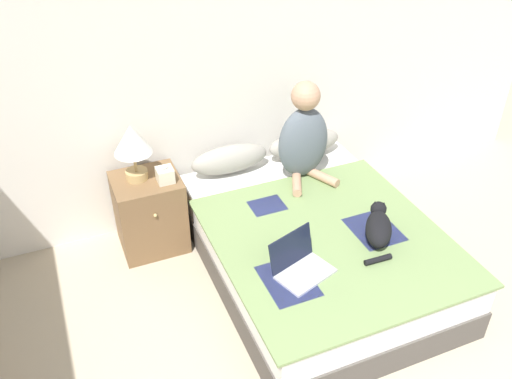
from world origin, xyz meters
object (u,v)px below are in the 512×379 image
(pillow_far, at_px, (304,143))
(laptop_open, at_px, (300,265))
(tissue_box, at_px, (165,175))
(pillow_near, at_px, (230,159))
(bed, at_px, (315,248))
(nightstand, at_px, (150,213))
(table_lamp, at_px, (132,143))
(person_sitting, at_px, (304,137))
(cat_tabby, at_px, (379,227))

(pillow_far, distance_m, laptop_open, 1.44)
(pillow_far, bearing_deg, tissue_box, -171.78)
(pillow_far, bearing_deg, laptop_open, -117.75)
(tissue_box, bearing_deg, pillow_near, 17.49)
(pillow_near, distance_m, pillow_far, 0.67)
(tissue_box, bearing_deg, bed, -37.78)
(laptop_open, height_order, nightstand, laptop_open)
(pillow_far, xyz_separation_m, nightstand, (-1.37, -0.09, -0.27))
(bed, height_order, nightstand, nightstand)
(table_lamp, bearing_deg, pillow_near, 4.56)
(laptop_open, xyz_separation_m, table_lamp, (-0.75, 1.21, 0.41))
(pillow_near, height_order, person_sitting, person_sitting)
(pillow_far, bearing_deg, cat_tabby, -91.69)
(laptop_open, bearing_deg, pillow_near, 71.28)
(pillow_near, relative_size, cat_tabby, 1.46)
(pillow_near, distance_m, laptop_open, 1.27)
(cat_tabby, distance_m, tissue_box, 1.57)
(pillow_near, bearing_deg, table_lamp, -175.44)
(pillow_near, height_order, pillow_far, same)
(cat_tabby, bearing_deg, nightstand, 82.96)
(pillow_far, height_order, nightstand, pillow_far)
(nightstand, bearing_deg, tissue_box, -32.51)
(person_sitting, height_order, table_lamp, person_sitting)
(laptop_open, bearing_deg, nightstand, 101.97)
(bed, height_order, person_sitting, person_sitting)
(pillow_near, relative_size, laptop_open, 1.53)
(bed, distance_m, pillow_far, 1.00)
(pillow_far, height_order, laptop_open, laptop_open)
(nightstand, distance_m, tissue_box, 0.40)
(laptop_open, relative_size, tissue_box, 2.99)
(pillow_far, xyz_separation_m, cat_tabby, (-0.03, -1.18, -0.02))
(pillow_far, height_order, cat_tabby, pillow_far)
(cat_tabby, relative_size, tissue_box, 3.13)
(pillow_near, xyz_separation_m, cat_tabby, (0.63, -1.18, -0.02))
(pillow_near, distance_m, tissue_box, 0.60)
(table_lamp, bearing_deg, bed, -36.96)
(person_sitting, distance_m, cat_tabby, 0.94)
(pillow_near, xyz_separation_m, person_sitting, (0.51, -0.28, 0.23))
(pillow_near, relative_size, nightstand, 1.03)
(person_sitting, height_order, tissue_box, person_sitting)
(pillow_near, relative_size, table_lamp, 1.44)
(nightstand, bearing_deg, pillow_far, 3.90)
(bed, height_order, pillow_near, pillow_near)
(laptop_open, distance_m, table_lamp, 1.48)
(pillow_near, height_order, table_lamp, table_lamp)
(cat_tabby, xyz_separation_m, tissue_box, (-1.20, 1.00, 0.12))
(bed, xyz_separation_m, person_sitting, (0.18, 0.60, 0.58))
(pillow_far, distance_m, table_lamp, 1.46)
(bed, relative_size, cat_tabby, 4.60)
(person_sitting, bearing_deg, nightstand, 171.41)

